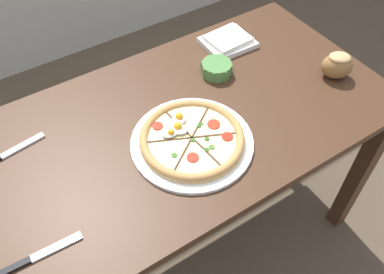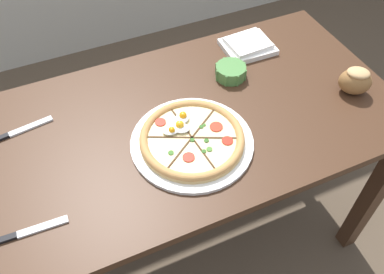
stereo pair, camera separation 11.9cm
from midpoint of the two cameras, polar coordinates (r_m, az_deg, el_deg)
name	(u,v)px [view 1 (the left image)]	position (r m, az deg, el deg)	size (l,w,h in m)	color
ground_plane	(185,235)	(1.92, -2.82, -13.67)	(12.00, 12.00, 0.00)	brown
dining_table	(182,143)	(1.37, -3.85, -0.96)	(1.38, 0.73, 0.78)	#422819
pizza	(192,139)	(1.20, -2.87, -0.49)	(0.37, 0.37, 0.05)	white
ramekin_bowl	(217,68)	(1.42, 1.06, 9.52)	(0.11, 0.11, 0.04)	#4C8442
napkin_folded	(228,41)	(1.55, 2.82, 13.19)	(0.18, 0.16, 0.04)	white
bread_piece_near	(337,65)	(1.46, 17.54, 9.50)	(0.13, 0.13, 0.09)	olive
knife_main	(6,154)	(1.32, -27.04, -2.35)	(0.23, 0.05, 0.01)	silver
knife_spare	(37,256)	(1.10, -23.97, -15.29)	(0.22, 0.03, 0.01)	silver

